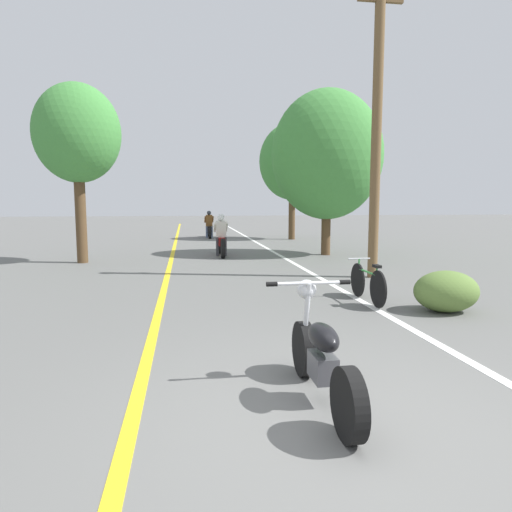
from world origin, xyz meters
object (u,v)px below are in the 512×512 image
Objects in this scene: roadside_tree_right_far at (292,162)px; bicycle_parked at (367,283)px; motorcycle_rider_far at (209,228)px; motorcycle_foreground at (321,357)px; roadside_tree_left at (77,135)px; roadside_tree_right_near at (327,155)px; motorcycle_rider_lead at (221,240)px; utility_pole at (377,126)px.

bicycle_parked is at bearing -97.68° from roadside_tree_right_far.
motorcycle_foreground is at bearing -90.02° from motorcycle_rider_far.
motorcycle_foreground is (4.36, -10.59, -3.42)m from roadside_tree_left.
roadside_tree_right_far is 14.90m from bicycle_parked.
roadside_tree_right_near reaches higher than roadside_tree_left.
motorcycle_rider_lead is 8.31m from motorcycle_rider_far.
utility_pole is 11.72m from roadside_tree_right_far.
roadside_tree_right_far is at bearing 77.59° from motorcycle_foreground.
bicycle_parked is (-1.56, -7.53, -3.10)m from roadside_tree_right_near.
motorcycle_rider_lead is (-3.34, 5.12, -3.10)m from utility_pole.
roadside_tree_right_far is (0.38, 6.83, 0.36)m from roadside_tree_right_near.
motorcycle_rider_lead is (-3.67, 0.25, -2.92)m from roadside_tree_right_near.
roadside_tree_right_far is 11.42m from roadside_tree_left.
utility_pole is 3.49× the size of motorcycle_rider_far.
roadside_tree_right_near is 6.85m from roadside_tree_right_far.
motorcycle_rider_lead is 1.00× the size of motorcycle_rider_far.
motorcycle_rider_lead is (-4.04, -6.58, -3.28)m from roadside_tree_right_far.
roadside_tree_right_near is 2.92× the size of motorcycle_foreground.
motorcycle_rider_far is (-4.03, 1.73, -3.29)m from roadside_tree_right_far.
roadside_tree_left is 5.58m from motorcycle_rider_lead.
utility_pole reaches higher than roadside_tree_right_far.
motorcycle_rider_far reaches higher than bicycle_parked.
utility_pole reaches higher than motorcycle_foreground.
utility_pole is 8.64m from roadside_tree_left.
bicycle_parked is (2.10, 3.98, -0.07)m from motorcycle_foreground.
motorcycle_foreground is 20.06m from motorcycle_rider_far.
motorcycle_rider_far is at bearing 97.41° from bicycle_parked.
roadside_tree_right_near reaches higher than motorcycle_rider_far.
motorcycle_rider_far is at bearing 113.10° from roadside_tree_right_near.
motorcycle_rider_lead is 8.06m from bicycle_parked.
roadside_tree_right_near is at bearing -66.90° from motorcycle_rider_far.
roadside_tree_right_near is at bearing 6.54° from roadside_tree_left.
motorcycle_rider_lead is (4.35, 1.17, -3.30)m from roadside_tree_left.
motorcycle_rider_far is (0.01, 20.06, 0.11)m from motorcycle_foreground.
roadside_tree_left is 11.95m from motorcycle_foreground.
utility_pole is 4.37× the size of bicycle_parked.
roadside_tree_right_far reaches higher than motorcycle_rider_lead.
motorcycle_rider_lead is at bearing 105.16° from bicycle_parked.
motorcycle_rider_lead is at bearing 176.07° from roadside_tree_right_near.
motorcycle_rider_far is at bearing 89.89° from motorcycle_rider_lead.
bicycle_parked is at bearing -101.69° from roadside_tree_right_near.
roadside_tree_right_near is 3.50× the size of bicycle_parked.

